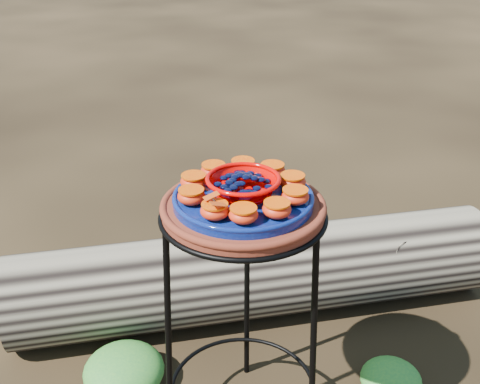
# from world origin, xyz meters

# --- Properties ---
(plant_stand) EXTENTS (0.44, 0.44, 0.70)m
(plant_stand) POSITION_xyz_m (0.00, 0.00, 0.35)
(plant_stand) COLOR black
(plant_stand) RESTS_ON ground
(terracotta_saucer) EXTENTS (0.39, 0.39, 0.03)m
(terracotta_saucer) POSITION_xyz_m (0.00, 0.00, 0.72)
(terracotta_saucer) COLOR #542712
(terracotta_saucer) RESTS_ON plant_stand
(cobalt_plate) EXTENTS (0.33, 0.33, 0.02)m
(cobalt_plate) POSITION_xyz_m (0.00, 0.00, 0.74)
(cobalt_plate) COLOR #000548
(cobalt_plate) RESTS_ON terracotta_saucer
(red_bowl) EXTENTS (0.17, 0.17, 0.05)m
(red_bowl) POSITION_xyz_m (0.00, 0.00, 0.78)
(red_bowl) COLOR #D10200
(red_bowl) RESTS_ON cobalt_plate
(glass_gems) EXTENTS (0.13, 0.13, 0.02)m
(glass_gems) POSITION_xyz_m (0.00, 0.00, 0.81)
(glass_gems) COLOR black
(glass_gems) RESTS_ON red_bowl
(orange_half_0) EXTENTS (0.06, 0.06, 0.04)m
(orange_half_0) POSITION_xyz_m (-0.06, -0.11, 0.77)
(orange_half_0) COLOR #B0230F
(orange_half_0) RESTS_ON cobalt_plate
(orange_half_1) EXTENTS (0.06, 0.06, 0.04)m
(orange_half_1) POSITION_xyz_m (0.01, -0.12, 0.77)
(orange_half_1) COLOR #B0230F
(orange_half_1) RESTS_ON cobalt_plate
(orange_half_2) EXTENTS (0.06, 0.06, 0.04)m
(orange_half_2) POSITION_xyz_m (0.08, -0.10, 0.77)
(orange_half_2) COLOR #B0230F
(orange_half_2) RESTS_ON cobalt_plate
(orange_half_3) EXTENTS (0.06, 0.06, 0.04)m
(orange_half_3) POSITION_xyz_m (0.12, -0.03, 0.77)
(orange_half_3) COLOR #B0230F
(orange_half_3) RESTS_ON cobalt_plate
(orange_half_4) EXTENTS (0.06, 0.06, 0.04)m
(orange_half_4) POSITION_xyz_m (0.12, 0.05, 0.77)
(orange_half_4) COLOR #B0230F
(orange_half_4) RESTS_ON cobalt_plate
(orange_half_5) EXTENTS (0.06, 0.06, 0.04)m
(orange_half_5) POSITION_xyz_m (0.07, 0.10, 0.77)
(orange_half_5) COLOR #B0230F
(orange_half_5) RESTS_ON cobalt_plate
(orange_half_6) EXTENTS (0.06, 0.06, 0.04)m
(orange_half_6) POSITION_xyz_m (-0.01, 0.12, 0.77)
(orange_half_6) COLOR #B0230F
(orange_half_6) RESTS_ON cobalt_plate
(orange_half_7) EXTENTS (0.06, 0.06, 0.04)m
(orange_half_7) POSITION_xyz_m (-0.08, 0.10, 0.77)
(orange_half_7) COLOR #B0230F
(orange_half_7) RESTS_ON cobalt_plate
(orange_half_8) EXTENTS (0.06, 0.06, 0.04)m
(orange_half_8) POSITION_xyz_m (-0.12, 0.03, 0.77)
(orange_half_8) COLOR #B0230F
(orange_half_8) RESTS_ON cobalt_plate
(orange_half_9) EXTENTS (0.06, 0.06, 0.04)m
(orange_half_9) POSITION_xyz_m (-0.12, -0.05, 0.77)
(orange_half_9) COLOR #B0230F
(orange_half_9) RESTS_ON cobalt_plate
(butterfly) EXTENTS (0.09, 0.07, 0.01)m
(butterfly) POSITION_xyz_m (-0.06, -0.11, 0.79)
(butterfly) COLOR #BB380A
(butterfly) RESTS_ON orange_half_0
(driftwood_log) EXTENTS (1.77, 0.89, 0.32)m
(driftwood_log) POSITION_xyz_m (0.02, 0.54, 0.16)
(driftwood_log) COLOR black
(driftwood_log) RESTS_ON ground
(foliage_left) EXTENTS (0.25, 0.25, 0.13)m
(foliage_left) POSITION_xyz_m (-0.38, 0.14, 0.06)
(foliage_left) COLOR #236C2A
(foliage_left) RESTS_ON ground
(foliage_right) EXTENTS (0.19, 0.19, 0.09)m
(foliage_right) POSITION_xyz_m (0.45, 0.17, 0.05)
(foliage_right) COLOR #236C2A
(foliage_right) RESTS_ON ground
(foliage_back) EXTENTS (0.29, 0.29, 0.15)m
(foliage_back) POSITION_xyz_m (-0.21, 0.61, 0.07)
(foliage_back) COLOR #236C2A
(foliage_back) RESTS_ON ground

